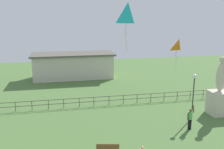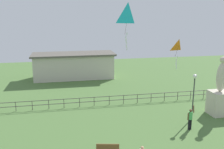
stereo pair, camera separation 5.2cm
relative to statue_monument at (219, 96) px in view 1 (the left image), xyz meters
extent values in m
cube|color=beige|center=(0.00, 0.00, -0.65)|extent=(1.64, 1.64, 2.20)
ellipsoid|color=beige|center=(0.00, 0.00, 1.78)|extent=(0.90, 0.76, 2.66)
sphere|color=beige|center=(0.00, 0.00, 3.37)|extent=(0.56, 0.56, 0.56)
cylinder|color=#38383D|center=(-2.90, -0.56, 0.13)|extent=(0.10, 0.10, 3.75)
sphere|color=white|center=(-2.90, -0.56, 2.15)|extent=(0.36, 0.36, 0.36)
cube|color=brown|center=(-11.19, -4.80, -1.30)|extent=(1.55, 0.71, 0.06)
cube|color=brown|center=(-11.23, -4.98, -1.08)|extent=(1.48, 0.37, 0.36)
cylinder|color=black|center=(-4.00, -2.41, -1.31)|extent=(0.15, 0.15, 0.88)
cylinder|color=black|center=(-4.17, -2.44, -1.31)|extent=(0.15, 0.15, 0.88)
cylinder|color=#4CB259|center=(-4.09, -2.43, -0.56)|extent=(0.32, 0.32, 0.62)
sphere|color=brown|center=(-4.09, -2.43, -0.13)|extent=(0.24, 0.24, 0.24)
cylinder|color=brown|center=(-3.87, -2.45, -0.01)|extent=(0.12, 0.19, 0.60)
cylinder|color=brown|center=(-4.30, -2.46, -0.60)|extent=(0.10, 0.10, 0.59)
sphere|color=tan|center=(-9.50, -6.84, -0.33)|extent=(0.21, 0.21, 0.21)
pyramid|color=#19B2B2|center=(-9.05, -1.42, 7.34)|extent=(1.18, 1.09, 1.48)
cylinder|color=#4C381E|center=(-9.23, -1.66, 6.61)|extent=(0.37, 0.49, 1.48)
cube|color=white|center=(-9.19, -1.64, 5.89)|extent=(0.11, 0.01, 0.21)
cube|color=white|center=(-9.28, -1.68, 5.67)|extent=(0.10, 0.03, 0.21)
cube|color=white|center=(-9.24, -1.67, 5.45)|extent=(0.10, 0.05, 0.21)
cube|color=white|center=(-9.21, -1.65, 5.23)|extent=(0.11, 0.04, 0.21)
cube|color=white|center=(-9.22, -1.65, 5.01)|extent=(0.10, 0.01, 0.20)
cube|color=white|center=(-9.17, -1.63, 4.79)|extent=(0.08, 0.02, 0.20)
pyramid|color=orange|center=(-4.91, -1.35, 4.91)|extent=(0.84, 0.59, 0.95)
cylinder|color=#4C381E|center=(-4.96, -1.15, 4.44)|extent=(0.11, 0.42, 0.95)
cube|color=white|center=(-4.88, -1.11, 3.97)|extent=(0.11, 0.04, 0.21)
cube|color=white|center=(-4.97, -1.16, 3.75)|extent=(0.09, 0.02, 0.20)
cube|color=white|center=(-4.98, -1.16, 3.53)|extent=(0.09, 0.03, 0.20)
cube|color=white|center=(-4.95, -1.14, 3.31)|extent=(0.11, 0.02, 0.21)
cube|color=white|center=(-4.92, -1.13, 3.09)|extent=(0.09, 0.04, 0.20)
cylinder|color=#4C4742|center=(-18.44, 4.38, -1.27)|extent=(0.06, 0.06, 0.95)
cylinder|color=#4C4742|center=(-16.93, 4.38, -1.27)|extent=(0.06, 0.06, 0.95)
cylinder|color=#4C4742|center=(-15.39, 4.38, -1.27)|extent=(0.06, 0.06, 0.95)
cylinder|color=#4C4742|center=(-13.93, 4.38, -1.27)|extent=(0.06, 0.06, 0.95)
cylinder|color=#4C4742|center=(-12.39, 4.38, -1.27)|extent=(0.06, 0.06, 0.95)
cylinder|color=#4C4742|center=(-10.94, 4.38, -1.27)|extent=(0.06, 0.06, 0.95)
cylinder|color=#4C4742|center=(-9.39, 4.38, -1.27)|extent=(0.06, 0.06, 0.95)
cylinder|color=#4C4742|center=(-7.89, 4.38, -1.27)|extent=(0.06, 0.06, 0.95)
cylinder|color=#4C4742|center=(-6.41, 4.38, -1.27)|extent=(0.06, 0.06, 0.95)
cylinder|color=#4C4742|center=(-4.92, 4.38, -1.27)|extent=(0.06, 0.06, 0.95)
cylinder|color=#4C4742|center=(-3.43, 4.38, -1.27)|extent=(0.06, 0.06, 0.95)
cylinder|color=#4C4742|center=(-1.93, 4.38, -1.27)|extent=(0.06, 0.06, 0.95)
cylinder|color=#4C4742|center=(-0.41, 4.38, -1.27)|extent=(0.06, 0.06, 0.95)
cylinder|color=#4C4742|center=(1.12, 4.38, -1.27)|extent=(0.06, 0.06, 0.95)
cylinder|color=#4C4742|center=(2.58, 4.38, -1.27)|extent=(0.06, 0.06, 0.95)
cube|color=#4C4742|center=(-9.42, 4.38, -0.84)|extent=(36.00, 0.05, 0.05)
cube|color=#4C4742|center=(-9.42, 4.38, -1.27)|extent=(36.00, 0.05, 0.05)
cube|color=beige|center=(-12.32, 16.38, -0.08)|extent=(11.02, 3.88, 3.34)
cube|color=#59544C|center=(-12.32, 16.38, 1.71)|extent=(11.62, 4.48, 0.24)
camera|label=1|loc=(-13.88, -19.68, 7.35)|focal=40.74mm
camera|label=2|loc=(-13.83, -19.69, 7.35)|focal=40.74mm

